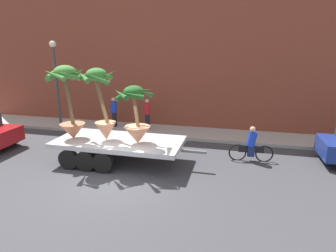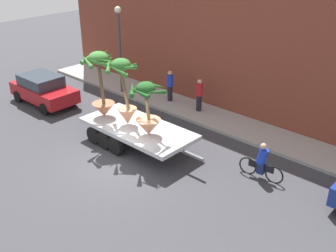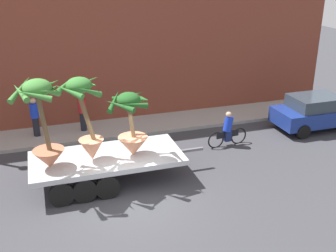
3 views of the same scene
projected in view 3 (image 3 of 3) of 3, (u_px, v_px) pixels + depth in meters
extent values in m
plane|color=#38383D|center=(133.00, 201.00, 13.46)|extent=(60.00, 60.00, 0.00)
cube|color=#A39E99|center=(102.00, 130.00, 18.81)|extent=(24.00, 2.20, 0.15)
cube|color=brown|center=(90.00, 35.00, 18.80)|extent=(24.00, 1.20, 8.19)
cube|color=#B7BABF|center=(107.00, 158.00, 14.35)|extent=(5.22, 2.42, 0.18)
cylinder|color=black|center=(57.00, 163.00, 15.05)|extent=(0.80, 0.22, 0.80)
cylinder|color=black|center=(62.00, 194.00, 13.07)|extent=(0.80, 0.22, 0.80)
cylinder|color=black|center=(77.00, 161.00, 15.26)|extent=(0.80, 0.22, 0.80)
cylinder|color=black|center=(85.00, 191.00, 13.28)|extent=(0.80, 0.22, 0.80)
cylinder|color=black|center=(97.00, 158.00, 15.47)|extent=(0.80, 0.22, 0.80)
cylinder|color=black|center=(107.00, 187.00, 13.49)|extent=(0.80, 0.22, 0.80)
cube|color=slate|center=(190.00, 150.00, 15.29)|extent=(1.00, 0.10, 0.10)
cone|color=tan|center=(133.00, 146.00, 14.24)|extent=(1.03, 1.03, 0.69)
cylinder|color=brown|center=(131.00, 119.00, 13.85)|extent=(0.30, 0.14, 1.36)
ellipsoid|color=#235B23|center=(129.00, 100.00, 13.58)|extent=(0.79, 0.79, 0.49)
cone|color=#235B23|center=(144.00, 100.00, 13.77)|extent=(0.23, 1.09, 0.47)
cone|color=#235B23|center=(128.00, 96.00, 14.10)|extent=(1.13, 0.41, 0.42)
cone|color=#235B23|center=(114.00, 101.00, 13.72)|extent=(0.68, 0.96, 0.61)
cone|color=#235B23|center=(120.00, 106.00, 13.14)|extent=(0.93, 0.92, 0.37)
cone|color=#235B23|center=(134.00, 105.00, 13.22)|extent=(0.96, 0.37, 0.39)
cone|color=#B26647|center=(50.00, 159.00, 13.40)|extent=(1.03, 1.03, 0.64)
cylinder|color=brown|center=(43.00, 120.00, 12.87)|extent=(0.34, 0.15, 2.09)
ellipsoid|color=#428438|center=(37.00, 88.00, 12.47)|extent=(0.87, 0.87, 0.55)
cone|color=#428438|center=(54.00, 88.00, 12.70)|extent=(0.35, 0.99, 0.57)
cone|color=#428438|center=(46.00, 86.00, 12.98)|extent=(1.00, 0.70, 0.63)
cone|color=#428438|center=(33.00, 87.00, 12.86)|extent=(0.95, 0.43, 0.55)
cone|color=#428438|center=(20.00, 89.00, 12.66)|extent=(0.84, 1.09, 0.68)
cone|color=#428438|center=(20.00, 92.00, 12.19)|extent=(0.55, 1.06, 0.43)
cone|color=#428438|center=(33.00, 95.00, 11.98)|extent=(1.12, 0.47, 0.48)
cone|color=#428438|center=(49.00, 92.00, 12.32)|extent=(0.76, 0.80, 0.50)
cone|color=tan|center=(92.00, 149.00, 13.93)|extent=(0.84, 0.84, 0.74)
cylinder|color=brown|center=(85.00, 113.00, 13.40)|extent=(0.57, 0.15, 1.89)
ellipsoid|color=#387A33|center=(79.00, 85.00, 13.00)|extent=(0.82, 0.82, 0.51)
cone|color=#387A33|center=(92.00, 85.00, 13.21)|extent=(0.34, 0.90, 0.41)
cone|color=#387A33|center=(84.00, 83.00, 13.54)|extent=(1.06, 0.62, 0.65)
cone|color=#387A33|center=(65.00, 85.00, 13.12)|extent=(0.69, 0.96, 0.37)
cone|color=#387A33|center=(69.00, 91.00, 12.59)|extent=(0.91, 0.87, 0.45)
cone|color=#387A33|center=(88.00, 91.00, 12.72)|extent=(0.95, 0.62, 0.60)
torus|color=black|center=(239.00, 136.00, 17.53)|extent=(0.74, 0.13, 0.74)
torus|color=black|center=(216.00, 140.00, 17.12)|extent=(0.74, 0.13, 0.74)
cube|color=black|center=(228.00, 134.00, 17.26)|extent=(1.04, 0.16, 0.28)
cylinder|color=#1938C6|center=(228.00, 124.00, 17.09)|extent=(0.47, 0.38, 0.65)
sphere|color=tan|center=(229.00, 115.00, 16.93)|extent=(0.24, 0.24, 0.24)
cube|color=navy|center=(227.00, 136.00, 17.29)|extent=(0.30, 0.27, 0.44)
cube|color=navy|center=(317.00, 114.00, 19.00)|extent=(4.06, 1.83, 0.70)
cube|color=#2D3842|center=(316.00, 102.00, 18.70)|extent=(2.24, 1.64, 0.56)
cylinder|color=black|center=(328.00, 112.00, 20.26)|extent=(0.64, 0.20, 0.64)
cylinder|color=black|center=(282.00, 118.00, 19.50)|extent=(0.64, 0.20, 0.64)
cylinder|color=black|center=(303.00, 132.00, 18.00)|extent=(0.64, 0.20, 0.64)
cylinder|color=black|center=(83.00, 121.00, 18.46)|extent=(0.28, 0.28, 0.85)
cylinder|color=red|center=(82.00, 106.00, 18.19)|extent=(0.36, 0.36, 0.62)
sphere|color=tan|center=(81.00, 96.00, 18.02)|extent=(0.24, 0.24, 0.24)
cylinder|color=black|center=(36.00, 127.00, 17.88)|extent=(0.28, 0.28, 0.85)
cylinder|color=#1938C6|center=(34.00, 111.00, 17.61)|extent=(0.36, 0.36, 0.62)
sphere|color=tan|center=(33.00, 101.00, 17.44)|extent=(0.24, 0.24, 0.24)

